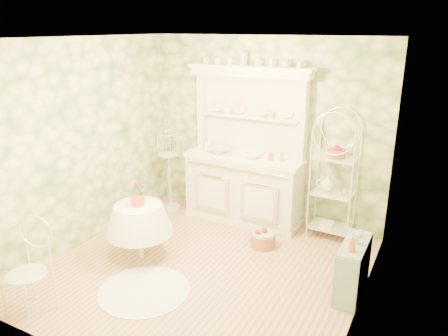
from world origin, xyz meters
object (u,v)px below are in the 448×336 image
at_px(kitchen_dresser, 244,147).
at_px(side_shelf, 353,270).
at_px(bakers_rack, 334,175).
at_px(birdcage_stand, 169,166).
at_px(round_table, 140,235).
at_px(cafe_chair, 27,275).
at_px(floor_basket, 263,239).

height_order(kitchen_dresser, side_shelf, kitchen_dresser).
relative_size(bakers_rack, birdcage_stand, 1.27).
distance_m(bakers_rack, birdcage_stand, 2.55).
relative_size(bakers_rack, round_table, 2.94).
height_order(round_table, cafe_chair, cafe_chair).
bearing_deg(cafe_chair, bakers_rack, 34.78).
height_order(bakers_rack, birdcage_stand, bakers_rack).
bearing_deg(birdcage_stand, round_table, -69.57).
distance_m(side_shelf, round_table, 2.59).
distance_m(kitchen_dresser, side_shelf, 2.39).
relative_size(side_shelf, birdcage_stand, 0.47).
distance_m(round_table, birdcage_stand, 1.62).
height_order(bakers_rack, round_table, bakers_rack).
bearing_deg(cafe_chair, round_table, 59.69).
bearing_deg(round_table, birdcage_stand, 110.43).
xyz_separation_m(bakers_rack, side_shelf, (0.57, -1.26, -0.62)).
xyz_separation_m(cafe_chair, floor_basket, (1.55, 2.42, -0.33)).
height_order(kitchen_dresser, cafe_chair, kitchen_dresser).
distance_m(kitchen_dresser, bakers_rack, 1.33).
xyz_separation_m(round_table, floor_basket, (1.27, 0.98, -0.20)).
relative_size(kitchen_dresser, side_shelf, 3.36).
height_order(kitchen_dresser, floor_basket, kitchen_dresser).
bearing_deg(birdcage_stand, floor_basket, -15.24).
bearing_deg(floor_basket, round_table, -142.50).
relative_size(cafe_chair, floor_basket, 2.61).
distance_m(round_table, floor_basket, 1.62).
height_order(round_table, birdcage_stand, birdcage_stand).
bearing_deg(floor_basket, birdcage_stand, 164.76).
distance_m(side_shelf, floor_basket, 1.41).
bearing_deg(kitchen_dresser, floor_basket, -47.82).
height_order(cafe_chair, birdcage_stand, birdcage_stand).
height_order(bakers_rack, cafe_chair, bakers_rack).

